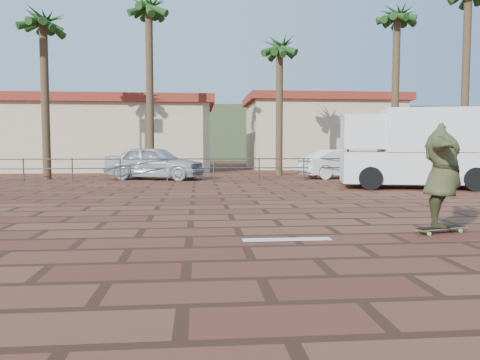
% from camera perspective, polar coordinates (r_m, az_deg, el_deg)
% --- Properties ---
extents(ground, '(120.00, 120.00, 0.00)m').
position_cam_1_polar(ground, '(8.53, -0.46, -5.78)').
color(ground, brown).
rests_on(ground, ground).
extents(paint_stripe, '(1.40, 0.22, 0.01)m').
position_cam_1_polar(paint_stripe, '(7.45, 5.73, -7.20)').
color(paint_stripe, white).
rests_on(paint_stripe, ground).
extents(guardrail, '(24.06, 0.06, 1.00)m').
position_cam_1_polar(guardrail, '(20.40, -3.23, 1.83)').
color(guardrail, '#47494F').
rests_on(guardrail, ground).
extents(palm_far_left, '(2.40, 2.40, 8.25)m').
position_cam_1_polar(palm_far_left, '(23.54, -22.88, 16.91)').
color(palm_far_left, brown).
rests_on(palm_far_left, ground).
extents(palm_left, '(2.40, 2.40, 9.45)m').
position_cam_1_polar(palm_left, '(24.38, -11.06, 19.41)').
color(palm_left, brown).
rests_on(palm_left, ground).
extents(palm_center, '(2.40, 2.40, 7.75)m').
position_cam_1_polar(palm_center, '(24.74, 4.86, 15.44)').
color(palm_center, brown).
rests_on(palm_center, ground).
extents(palm_right, '(2.40, 2.40, 9.05)m').
position_cam_1_polar(palm_right, '(25.15, 18.60, 17.91)').
color(palm_right, brown).
rests_on(palm_right, ground).
extents(building_west, '(12.60, 7.60, 4.50)m').
position_cam_1_polar(building_west, '(30.85, -15.15, 5.41)').
color(building_west, beige).
rests_on(building_west, ground).
extents(building_east, '(10.60, 6.60, 5.00)m').
position_cam_1_polar(building_east, '(33.54, 9.89, 5.80)').
color(building_east, beige).
rests_on(building_east, ground).
extents(hill_front, '(70.00, 18.00, 6.00)m').
position_cam_1_polar(hill_front, '(58.40, -4.52, 5.51)').
color(hill_front, '#384C28').
rests_on(hill_front, ground).
extents(hill_back, '(35.00, 14.00, 8.00)m').
position_cam_1_polar(hill_back, '(67.86, -23.60, 5.82)').
color(hill_back, '#384C28').
rests_on(hill_back, ground).
extents(longboard, '(1.04, 0.54, 0.10)m').
position_cam_1_polar(longboard, '(8.62, 23.24, -5.44)').
color(longboard, olive).
rests_on(longboard, ground).
extents(skateboarder, '(1.28, 2.23, 1.76)m').
position_cam_1_polar(skateboarder, '(8.53, 23.41, 0.52)').
color(skateboarder, '#3B3E21').
rests_on(skateboarder, longboard).
extents(campervan, '(5.74, 3.44, 2.78)m').
position_cam_1_polar(campervan, '(17.83, 21.12, 3.77)').
color(campervan, silver).
rests_on(campervan, ground).
extents(car_silver, '(4.80, 3.11, 1.52)m').
position_cam_1_polar(car_silver, '(21.48, -10.33, 2.10)').
color(car_silver, '#B7B9BF').
rests_on(car_silver, ground).
extents(car_white, '(4.27, 2.31, 1.34)m').
position_cam_1_polar(car_white, '(22.44, 12.37, 1.92)').
color(car_white, white).
rests_on(car_white, ground).
extents(street_sign, '(0.42, 0.06, 2.09)m').
position_cam_1_polar(street_sign, '(22.58, 20.37, 3.77)').
color(street_sign, gray).
rests_on(street_sign, ground).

